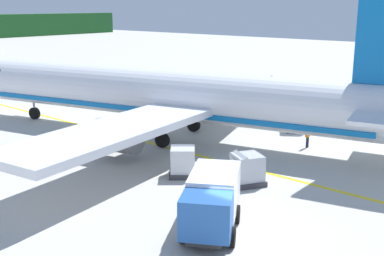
% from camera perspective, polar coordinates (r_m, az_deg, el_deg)
% --- Properties ---
extents(airliner_foreground, '(34.34, 41.21, 11.90)m').
position_cam_1_polar(airliner_foreground, '(38.02, -2.81, 3.81)').
color(airliner_foreground, silver).
rests_on(airliner_foreground, ground).
extents(service_truck_pushback, '(5.76, 4.64, 2.59)m').
position_cam_1_polar(service_truck_pushback, '(22.85, 2.38, -8.44)').
color(service_truck_pushback, '#2659A5').
rests_on(service_truck_pushback, ground).
extents(cargo_container_near, '(2.46, 2.46, 1.94)m').
position_cam_1_polar(cargo_container_near, '(28.77, 6.47, -4.84)').
color(cargo_container_near, '#333338').
rests_on(cargo_container_near, ground).
extents(cargo_container_mid, '(2.44, 2.44, 1.91)m').
position_cam_1_polar(cargo_container_mid, '(41.36, 12.15, 0.83)').
color(cargo_container_mid, '#333338').
rests_on(cargo_container_mid, ground).
extents(cargo_container_far, '(2.34, 2.34, 1.93)m').
position_cam_1_polar(cargo_container_far, '(29.93, -1.10, -3.99)').
color(cargo_container_far, '#333338').
rests_on(cargo_container_far, ground).
extents(crew_marshaller, '(0.63, 0.25, 1.70)m').
position_cam_1_polar(crew_marshaller, '(36.77, 13.46, -0.75)').
color(crew_marshaller, '#191E33').
rests_on(crew_marshaller, ground).
extents(crew_loader_left, '(0.47, 0.50, 1.64)m').
position_cam_1_polar(crew_loader_left, '(35.87, -14.92, -1.27)').
color(crew_loader_left, '#191E33').
rests_on(crew_loader_left, ground).
extents(apron_guide_line, '(0.30, 60.00, 0.01)m').
position_cam_1_polar(apron_guide_line, '(34.42, 0.24, -3.10)').
color(apron_guide_line, yellow).
rests_on(apron_guide_line, ground).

